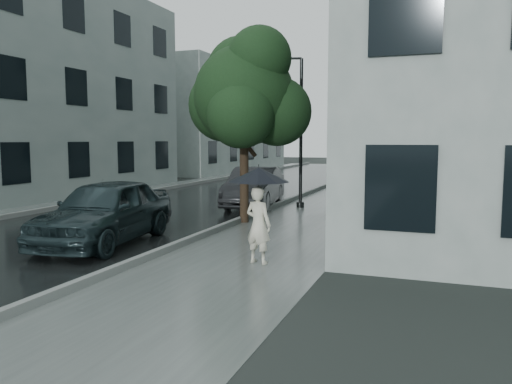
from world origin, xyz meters
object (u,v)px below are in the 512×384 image
at_px(street_tree, 245,95).
at_px(car_near, 106,211).
at_px(pedestrian, 258,225).
at_px(lamp_post, 297,122).
at_px(car_far, 254,187).

relative_size(street_tree, car_near, 1.25).
relative_size(pedestrian, lamp_post, 0.28).
distance_m(street_tree, lamp_post, 3.67).
distance_m(pedestrian, lamp_post, 8.63).
xyz_separation_m(street_tree, car_near, (-1.95, -4.04, -2.98)).
height_order(street_tree, lamp_post, street_tree).
distance_m(car_near, car_far, 7.34).
relative_size(lamp_post, car_far, 1.24).
relative_size(car_near, car_far, 1.03).
bearing_deg(street_tree, lamp_post, 81.04).
height_order(street_tree, car_near, street_tree).
bearing_deg(car_near, pedestrian, -15.21).
distance_m(street_tree, car_near, 5.38).
bearing_deg(pedestrian, lamp_post, -64.06).
xyz_separation_m(car_near, car_far, (1.03, 7.27, -0.05)).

